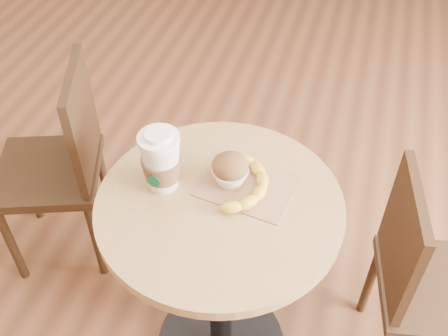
# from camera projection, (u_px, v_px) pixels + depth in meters

# --- Properties ---
(cafe_table) EXTENTS (0.63, 0.63, 0.75)m
(cafe_table) POSITION_uv_depth(u_px,v_px,m) (220.00, 259.00, 1.49)
(cafe_table) COLOR black
(cafe_table) RESTS_ON ground
(chair_left) EXTENTS (0.46, 0.46, 0.82)m
(chair_left) POSITION_uv_depth(u_px,v_px,m) (61.00, 162.00, 1.86)
(chair_left) COLOR #311F11
(chair_left) RESTS_ON ground
(chair_right) EXTENTS (0.40, 0.40, 0.78)m
(chair_right) POSITION_uv_depth(u_px,v_px,m) (423.00, 278.00, 1.53)
(chair_right) COLOR #311F11
(chair_right) RESTS_ON ground
(kraft_bag) EXTENTS (0.27, 0.22, 0.00)m
(kraft_bag) POSITION_uv_depth(u_px,v_px,m) (247.00, 186.00, 1.36)
(kraft_bag) COLOR #966A48
(kraft_bag) RESTS_ON cafe_table
(coffee_cup) EXTENTS (0.10, 0.11, 0.17)m
(coffee_cup) POSITION_uv_depth(u_px,v_px,m) (161.00, 162.00, 1.31)
(coffee_cup) COLOR silver
(coffee_cup) RESTS_ON cafe_table
(muffin) EXTENTS (0.10, 0.10, 0.09)m
(muffin) POSITION_uv_depth(u_px,v_px,m) (230.00, 170.00, 1.34)
(muffin) COLOR white
(muffin) RESTS_ON kraft_bag
(banana) EXTENTS (0.13, 0.24, 0.03)m
(banana) POSITION_uv_depth(u_px,v_px,m) (249.00, 185.00, 1.34)
(banana) COLOR gold
(banana) RESTS_ON kraft_bag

